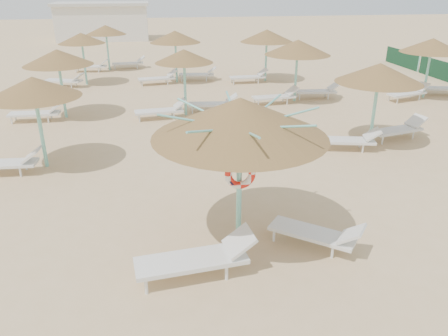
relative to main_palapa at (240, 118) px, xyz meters
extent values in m
plane|color=tan|center=(0.20, 0.33, -2.69)|extent=(120.00, 120.00, 0.00)
cylinder|color=#79D2C5|center=(0.00, 0.00, -1.40)|extent=(0.11, 0.11, 2.58)
cone|color=olive|center=(0.00, 0.00, 0.01)|extent=(3.45, 3.45, 0.78)
cylinder|color=#79D2C5|center=(0.00, 0.00, -0.25)|extent=(0.20, 0.20, 0.12)
cylinder|color=#79D2C5|center=(0.79, 0.00, -0.03)|extent=(1.56, 0.04, 0.39)
cylinder|color=#79D2C5|center=(0.56, 0.56, -0.03)|extent=(1.13, 1.13, 0.39)
cylinder|color=#79D2C5|center=(0.00, 0.79, -0.03)|extent=(0.04, 1.56, 0.39)
cylinder|color=#79D2C5|center=(-0.56, 0.56, -0.03)|extent=(1.13, 1.13, 0.39)
cylinder|color=#79D2C5|center=(-0.79, 0.00, -0.03)|extent=(1.56, 0.04, 0.39)
cylinder|color=#79D2C5|center=(-0.56, -0.56, -0.03)|extent=(1.13, 1.13, 0.39)
cylinder|color=#79D2C5|center=(0.00, -0.79, -0.03)|extent=(0.04, 1.56, 0.39)
cylinder|color=#79D2C5|center=(0.56, -0.56, -0.03)|extent=(1.13, 1.13, 0.39)
torus|color=red|center=(0.00, -0.10, -1.13)|extent=(0.63, 0.15, 0.63)
cylinder|color=silver|center=(-1.94, -1.50, -2.54)|extent=(0.07, 0.07, 0.31)
cylinder|color=silver|center=(-2.00, -0.96, -2.54)|extent=(0.07, 0.07, 0.31)
cylinder|color=silver|center=(-0.48, -1.34, -2.54)|extent=(0.07, 0.07, 0.31)
cylinder|color=silver|center=(-0.54, -0.80, -2.54)|extent=(0.07, 0.07, 0.31)
cube|color=silver|center=(-1.11, -1.13, -2.34)|extent=(2.13, 0.90, 0.09)
cube|color=silver|center=(-0.19, -1.03, -2.08)|extent=(0.60, 0.71, 0.40)
cylinder|color=silver|center=(0.73, -0.22, -2.56)|extent=(0.06, 0.06, 0.26)
cylinder|color=silver|center=(1.02, 0.14, -2.56)|extent=(0.06, 0.06, 0.26)
cylinder|color=silver|center=(1.71, -1.00, -2.56)|extent=(0.06, 0.06, 0.26)
cylinder|color=silver|center=(2.00, -0.64, -2.56)|extent=(0.06, 0.06, 0.26)
cube|color=silver|center=(1.45, -0.50, -2.39)|extent=(1.74, 1.55, 0.07)
cube|color=silver|center=(2.07, -0.99, -2.17)|extent=(0.70, 0.72, 0.34)
cylinder|color=#79D2C5|center=(-4.88, 4.80, -1.54)|extent=(0.11, 0.11, 2.30)
cone|color=olive|center=(-4.88, 4.80, -0.30)|extent=(2.55, 2.55, 0.57)
cylinder|color=#79D2C5|center=(-4.88, 4.80, -0.54)|extent=(0.20, 0.20, 0.12)
cylinder|color=silver|center=(-5.45, 4.12, -2.55)|extent=(0.06, 0.06, 0.28)
cylinder|color=silver|center=(-5.42, 4.62, -2.55)|extent=(0.06, 0.06, 0.28)
cube|color=silver|center=(-5.98, 4.40, -2.37)|extent=(1.93, 0.72, 0.08)
cube|color=silver|center=(-5.13, 4.36, -2.13)|extent=(0.52, 0.62, 0.36)
cylinder|color=#79D2C5|center=(-5.16, 9.97, -1.54)|extent=(0.11, 0.11, 2.30)
cone|color=olive|center=(-5.16, 9.97, -0.30)|extent=(2.64, 2.64, 0.59)
cylinder|color=#79D2C5|center=(-5.16, 9.97, -0.54)|extent=(0.20, 0.20, 0.12)
cylinder|color=silver|center=(-7.06, 9.33, -2.55)|extent=(0.06, 0.06, 0.28)
cylinder|color=silver|center=(-7.05, 9.83, -2.55)|extent=(0.06, 0.06, 0.28)
cylinder|color=silver|center=(-5.72, 9.30, -2.55)|extent=(0.06, 0.06, 0.28)
cylinder|color=silver|center=(-5.70, 9.80, -2.55)|extent=(0.06, 0.06, 0.28)
cube|color=silver|center=(-6.26, 9.57, -2.37)|extent=(1.91, 0.66, 0.08)
cube|color=silver|center=(-5.41, 9.55, -2.13)|extent=(0.50, 0.61, 0.36)
cylinder|color=#79D2C5|center=(-5.09, 16.07, -1.54)|extent=(0.11, 0.11, 2.30)
cone|color=olive|center=(-5.09, 16.07, -0.31)|extent=(2.35, 2.35, 0.53)
cylinder|color=#79D2C5|center=(-5.09, 16.07, -0.54)|extent=(0.20, 0.20, 0.12)
cylinder|color=silver|center=(-7.03, 15.69, -2.55)|extent=(0.06, 0.06, 0.28)
cylinder|color=silver|center=(-6.86, 16.16, -2.55)|extent=(0.06, 0.06, 0.28)
cylinder|color=silver|center=(-5.75, 15.25, -2.55)|extent=(0.06, 0.06, 0.28)
cylinder|color=silver|center=(-5.59, 15.73, -2.55)|extent=(0.06, 0.06, 0.28)
cube|color=silver|center=(-6.19, 15.67, -2.37)|extent=(2.00, 1.20, 0.08)
cube|color=silver|center=(-5.38, 15.39, -2.13)|extent=(0.65, 0.73, 0.36)
cylinder|color=#79D2C5|center=(-0.35, 9.55, -1.54)|extent=(0.11, 0.11, 2.30)
cone|color=olive|center=(-0.35, 9.55, -0.31)|extent=(2.30, 2.30, 0.52)
cylinder|color=#79D2C5|center=(-0.35, 9.55, -0.54)|extent=(0.20, 0.20, 0.12)
cylinder|color=silver|center=(-2.22, 8.82, -2.55)|extent=(0.06, 0.06, 0.28)
cylinder|color=silver|center=(-2.27, 9.31, -2.55)|extent=(0.06, 0.06, 0.28)
cylinder|color=silver|center=(-0.88, 8.96, -2.55)|extent=(0.06, 0.06, 0.28)
cylinder|color=silver|center=(-0.93, 9.46, -2.55)|extent=(0.06, 0.06, 0.28)
cube|color=silver|center=(-1.45, 9.15, -2.37)|extent=(1.95, 0.82, 0.08)
cube|color=silver|center=(-0.60, 9.24, -2.13)|extent=(0.55, 0.65, 0.36)
cylinder|color=silver|center=(-0.07, 9.68, -2.55)|extent=(0.06, 0.06, 0.28)
cylinder|color=silver|center=(-0.02, 10.18, -2.55)|extent=(0.06, 0.06, 0.28)
cylinder|color=silver|center=(1.27, 9.54, -2.55)|extent=(0.06, 0.06, 0.28)
cylinder|color=silver|center=(1.32, 10.04, -2.55)|extent=(0.06, 0.06, 0.28)
cube|color=silver|center=(0.75, 9.85, -2.37)|extent=(1.95, 0.82, 0.08)
cube|color=silver|center=(1.60, 9.76, -2.13)|extent=(0.55, 0.65, 0.36)
cylinder|color=#79D2C5|center=(-0.33, 15.84, -1.54)|extent=(0.11, 0.11, 2.30)
cone|color=olive|center=(-0.33, 15.84, -0.30)|extent=(2.66, 2.66, 0.60)
cylinder|color=#79D2C5|center=(-0.33, 15.84, -0.54)|extent=(0.20, 0.20, 0.12)
cylinder|color=silver|center=(-2.18, 15.08, -2.55)|extent=(0.06, 0.06, 0.28)
cylinder|color=silver|center=(-2.26, 15.57, -2.55)|extent=(0.06, 0.06, 0.28)
cylinder|color=silver|center=(-0.85, 15.28, -2.55)|extent=(0.06, 0.06, 0.28)
cylinder|color=silver|center=(-0.92, 15.77, -2.55)|extent=(0.06, 0.06, 0.28)
cube|color=silver|center=(-1.43, 15.44, -2.37)|extent=(1.97, 0.90, 0.08)
cube|color=silver|center=(-0.59, 15.57, -2.13)|extent=(0.57, 0.67, 0.36)
cylinder|color=silver|center=(-0.06, 16.02, -2.55)|extent=(0.06, 0.06, 0.28)
cylinder|color=silver|center=(0.02, 16.51, -2.55)|extent=(0.06, 0.06, 0.28)
cylinder|color=silver|center=(1.28, 15.81, -2.55)|extent=(0.06, 0.06, 0.28)
cylinder|color=silver|center=(1.35, 16.31, -2.55)|extent=(0.06, 0.06, 0.28)
cube|color=silver|center=(0.77, 16.14, -2.37)|extent=(1.97, 0.90, 0.08)
cube|color=silver|center=(1.61, 16.02, -2.13)|extent=(0.57, 0.67, 0.36)
cylinder|color=#79D2C5|center=(5.52, 5.10, -1.54)|extent=(0.11, 0.11, 2.30)
cone|color=olive|center=(5.52, 5.10, -0.29)|extent=(2.76, 2.76, 0.62)
cylinder|color=#79D2C5|center=(5.52, 5.10, -0.54)|extent=(0.20, 0.20, 0.12)
cylinder|color=silver|center=(3.59, 4.64, -2.55)|extent=(0.06, 0.06, 0.28)
cylinder|color=silver|center=(3.71, 5.13, -2.55)|extent=(0.06, 0.06, 0.28)
cylinder|color=silver|center=(4.90, 4.32, -2.55)|extent=(0.06, 0.06, 0.28)
cylinder|color=silver|center=(5.02, 4.81, -2.55)|extent=(0.06, 0.06, 0.28)
cube|color=silver|center=(4.42, 4.70, -2.37)|extent=(1.99, 1.05, 0.08)
cube|color=silver|center=(5.25, 4.49, -2.13)|extent=(0.61, 0.70, 0.36)
cylinder|color=silver|center=(5.91, 4.96, -2.55)|extent=(0.06, 0.06, 0.28)
cylinder|color=silver|center=(5.79, 5.45, -2.55)|extent=(0.06, 0.06, 0.28)
cylinder|color=silver|center=(7.22, 5.28, -2.55)|extent=(0.06, 0.06, 0.28)
cylinder|color=silver|center=(7.10, 5.77, -2.55)|extent=(0.06, 0.06, 0.28)
cube|color=silver|center=(6.62, 5.40, -2.37)|extent=(1.99, 1.05, 0.08)
cube|color=silver|center=(7.45, 5.60, -2.13)|extent=(0.61, 0.70, 0.36)
cylinder|color=#79D2C5|center=(4.75, 11.01, -1.54)|extent=(0.11, 0.11, 2.30)
cone|color=olive|center=(4.75, 11.01, -0.29)|extent=(2.89, 2.89, 0.65)
cylinder|color=#79D2C5|center=(4.75, 11.01, -0.54)|extent=(0.20, 0.20, 0.12)
cylinder|color=silver|center=(2.88, 10.29, -2.55)|extent=(0.06, 0.06, 0.28)
cylinder|color=silver|center=(2.84, 10.79, -2.55)|extent=(0.06, 0.06, 0.28)
cylinder|color=silver|center=(4.23, 10.41, -2.55)|extent=(0.06, 0.06, 0.28)
cylinder|color=silver|center=(4.18, 10.91, -2.55)|extent=(0.06, 0.06, 0.28)
cube|color=silver|center=(3.65, 10.61, -2.37)|extent=(1.95, 0.79, 0.08)
cube|color=silver|center=(4.50, 10.69, -2.13)|extent=(0.54, 0.64, 0.36)
cylinder|color=silver|center=(5.04, 11.13, -2.55)|extent=(0.06, 0.06, 0.28)
cylinder|color=silver|center=(5.08, 11.63, -2.55)|extent=(0.06, 0.06, 0.28)
cylinder|color=silver|center=(6.38, 11.01, -2.55)|extent=(0.06, 0.06, 0.28)
cylinder|color=silver|center=(6.43, 11.51, -2.55)|extent=(0.06, 0.06, 0.28)
cube|color=silver|center=(5.85, 11.31, -2.37)|extent=(1.95, 0.79, 0.08)
cube|color=silver|center=(6.70, 11.23, -2.13)|extent=(0.54, 0.64, 0.36)
cylinder|color=#79D2C5|center=(4.50, 15.44, -1.54)|extent=(0.11, 0.11, 2.30)
cone|color=olive|center=(4.50, 15.44, -0.29)|extent=(2.82, 2.82, 0.63)
cylinder|color=#79D2C5|center=(4.50, 15.44, -0.54)|extent=(0.20, 0.20, 0.12)
cylinder|color=silver|center=(2.61, 14.76, -2.55)|extent=(0.06, 0.06, 0.28)
cylinder|color=silver|center=(2.59, 15.26, -2.55)|extent=(0.06, 0.06, 0.28)
cylinder|color=silver|center=(3.96, 14.82, -2.55)|extent=(0.06, 0.06, 0.28)
cylinder|color=silver|center=(3.94, 15.32, -2.55)|extent=(0.06, 0.06, 0.28)
cube|color=silver|center=(3.40, 15.04, -2.37)|extent=(1.92, 0.70, 0.08)
cube|color=silver|center=(4.25, 15.08, -2.13)|extent=(0.51, 0.62, 0.36)
cylinder|color=#79D2C5|center=(10.96, 10.65, -1.54)|extent=(0.11, 0.11, 2.30)
cone|color=olive|center=(10.96, 10.65, -0.29)|extent=(2.78, 2.78, 0.63)
cylinder|color=#79D2C5|center=(10.96, 10.65, -0.54)|extent=(0.20, 0.20, 0.12)
cylinder|color=silver|center=(9.16, 9.79, -2.55)|extent=(0.06, 0.06, 0.28)
cylinder|color=silver|center=(9.02, 10.27, -2.55)|extent=(0.06, 0.06, 0.28)
cylinder|color=silver|center=(10.46, 10.17, -2.55)|extent=(0.06, 0.06, 0.28)
cylinder|color=silver|center=(10.32, 10.65, -2.55)|extent=(0.06, 0.06, 0.28)
cube|color=silver|center=(9.86, 10.25, -2.37)|extent=(2.00, 1.12, 0.08)
cube|color=silver|center=(10.68, 10.49, -2.13)|extent=(0.63, 0.71, 0.36)
cylinder|color=silver|center=(11.22, 10.94, -2.55)|extent=(0.06, 0.06, 0.28)
cylinder|color=silver|center=(11.36, 11.42, -2.55)|extent=(0.06, 0.06, 0.28)
cube|color=silver|center=(12.06, 10.95, -2.37)|extent=(2.00, 1.12, 0.08)
cylinder|color=#79D2C5|center=(-4.21, 20.01, -1.54)|extent=(0.11, 0.11, 2.30)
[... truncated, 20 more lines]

